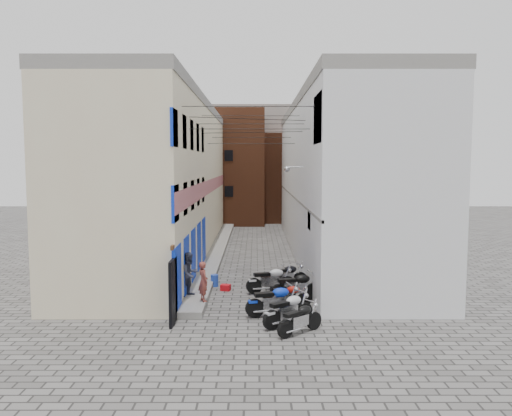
{
  "coord_description": "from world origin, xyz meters",
  "views": [
    {
      "loc": [
        0.26,
        -16.81,
        5.41
      ],
      "look_at": [
        0.27,
        9.65,
        3.0
      ],
      "focal_mm": 35.0,
      "sensor_mm": 36.0,
      "label": 1
    }
  ],
  "objects_px": {
    "water_jug_far": "(215,280)",
    "red_crate": "(226,288)",
    "motorcycle_e": "(297,285)",
    "motorcycle_b": "(288,308)",
    "motorcycle_f": "(271,278)",
    "motorcycle_c": "(275,299)",
    "motorcycle_g": "(286,275)",
    "motorcycle_d": "(289,294)",
    "person_a": "(203,281)",
    "motorcycle_a": "(300,317)",
    "water_jug_near": "(215,281)",
    "person_b": "(190,274)"
  },
  "relations": [
    {
      "from": "person_a",
      "to": "water_jug_near",
      "type": "height_order",
      "value": "person_a"
    },
    {
      "from": "motorcycle_a",
      "to": "red_crate",
      "type": "bearing_deg",
      "value": 167.19
    },
    {
      "from": "motorcycle_a",
      "to": "motorcycle_g",
      "type": "xyz_separation_m",
      "value": [
        -0.09,
        5.83,
        0.05
      ]
    },
    {
      "from": "motorcycle_a",
      "to": "motorcycle_e",
      "type": "distance_m",
      "value": 3.82
    },
    {
      "from": "motorcycle_c",
      "to": "person_a",
      "type": "relative_size",
      "value": 1.42
    },
    {
      "from": "motorcycle_a",
      "to": "person_a",
      "type": "bearing_deg",
      "value": -169.97
    },
    {
      "from": "motorcycle_c",
      "to": "water_jug_far",
      "type": "bearing_deg",
      "value": -166.82
    },
    {
      "from": "person_b",
      "to": "water_jug_near",
      "type": "distance_m",
      "value": 2.72
    },
    {
      "from": "motorcycle_b",
      "to": "motorcycle_c",
      "type": "distance_m",
      "value": 1.13
    },
    {
      "from": "person_b",
      "to": "red_crate",
      "type": "xyz_separation_m",
      "value": [
        1.28,
        1.76,
        -0.98
      ]
    },
    {
      "from": "motorcycle_g",
      "to": "motorcycle_d",
      "type": "bearing_deg",
      "value": -24.62
    },
    {
      "from": "motorcycle_e",
      "to": "water_jug_near",
      "type": "relative_size",
      "value": 4.17
    },
    {
      "from": "water_jug_far",
      "to": "motorcycle_d",
      "type": "bearing_deg",
      "value": -48.32
    },
    {
      "from": "motorcycle_d",
      "to": "person_a",
      "type": "xyz_separation_m",
      "value": [
        -3.2,
        -0.08,
        0.51
      ]
    },
    {
      "from": "motorcycle_e",
      "to": "red_crate",
      "type": "xyz_separation_m",
      "value": [
        -2.89,
        1.55,
        -0.5
      ]
    },
    {
      "from": "motorcycle_f",
      "to": "water_jug_far",
      "type": "height_order",
      "value": "motorcycle_f"
    },
    {
      "from": "motorcycle_b",
      "to": "motorcycle_c",
      "type": "relative_size",
      "value": 0.98
    },
    {
      "from": "water_jug_near",
      "to": "red_crate",
      "type": "bearing_deg",
      "value": -53.42
    },
    {
      "from": "motorcycle_b",
      "to": "motorcycle_d",
      "type": "height_order",
      "value": "motorcycle_b"
    },
    {
      "from": "person_b",
      "to": "water_jug_far",
      "type": "xyz_separation_m",
      "value": [
        0.76,
        2.77,
        -0.88
      ]
    },
    {
      "from": "red_crate",
      "to": "person_a",
      "type": "bearing_deg",
      "value": -105.18
    },
    {
      "from": "red_crate",
      "to": "water_jug_near",
      "type": "bearing_deg",
      "value": 126.58
    },
    {
      "from": "red_crate",
      "to": "motorcycle_d",
      "type": "bearing_deg",
      "value": -43.7
    },
    {
      "from": "motorcycle_d",
      "to": "person_b",
      "type": "xyz_separation_m",
      "value": [
        -3.8,
        0.65,
        0.62
      ]
    },
    {
      "from": "motorcycle_a",
      "to": "motorcycle_b",
      "type": "relative_size",
      "value": 0.89
    },
    {
      "from": "person_b",
      "to": "motorcycle_c",
      "type": "bearing_deg",
      "value": -80.82
    },
    {
      "from": "motorcycle_a",
      "to": "motorcycle_g",
      "type": "relative_size",
      "value": 0.92
    },
    {
      "from": "water_jug_far",
      "to": "red_crate",
      "type": "distance_m",
      "value": 1.14
    },
    {
      "from": "motorcycle_g",
      "to": "red_crate",
      "type": "xyz_separation_m",
      "value": [
        -2.6,
        -0.46,
        -0.45
      ]
    },
    {
      "from": "motorcycle_b",
      "to": "motorcycle_f",
      "type": "height_order",
      "value": "motorcycle_f"
    },
    {
      "from": "motorcycle_b",
      "to": "person_a",
      "type": "relative_size",
      "value": 1.39
    },
    {
      "from": "motorcycle_d",
      "to": "water_jug_near",
      "type": "bearing_deg",
      "value": -133.53
    },
    {
      "from": "motorcycle_f",
      "to": "motorcycle_d",
      "type": "bearing_deg",
      "value": 2.95
    },
    {
      "from": "motorcycle_c",
      "to": "water_jug_far",
      "type": "height_order",
      "value": "motorcycle_c"
    },
    {
      "from": "motorcycle_c",
      "to": "motorcycle_f",
      "type": "height_order",
      "value": "motorcycle_c"
    },
    {
      "from": "motorcycle_a",
      "to": "person_b",
      "type": "height_order",
      "value": "person_b"
    },
    {
      "from": "person_b",
      "to": "motorcycle_f",
      "type": "bearing_deg",
      "value": -29.09
    },
    {
      "from": "motorcycle_f",
      "to": "motorcycle_c",
      "type": "bearing_deg",
      "value": -13.17
    },
    {
      "from": "motorcycle_g",
      "to": "water_jug_far",
      "type": "distance_m",
      "value": 3.19
    },
    {
      "from": "motorcycle_c",
      "to": "red_crate",
      "type": "xyz_separation_m",
      "value": [
        -1.95,
        3.53,
        -0.49
      ]
    },
    {
      "from": "motorcycle_c",
      "to": "motorcycle_e",
      "type": "distance_m",
      "value": 2.19
    },
    {
      "from": "motorcycle_c",
      "to": "person_b",
      "type": "relative_size",
      "value": 1.24
    },
    {
      "from": "motorcycle_b",
      "to": "water_jug_far",
      "type": "bearing_deg",
      "value": 170.61
    },
    {
      "from": "person_a",
      "to": "water_jug_near",
      "type": "bearing_deg",
      "value": -29.42
    },
    {
      "from": "motorcycle_f",
      "to": "person_a",
      "type": "height_order",
      "value": "person_a"
    },
    {
      "from": "motorcycle_c",
      "to": "person_b",
      "type": "xyz_separation_m",
      "value": [
        -3.23,
        1.77,
        0.49
      ]
    },
    {
      "from": "motorcycle_a",
      "to": "motorcycle_g",
      "type": "bearing_deg",
      "value": 141.46
    },
    {
      "from": "motorcycle_e",
      "to": "person_a",
      "type": "bearing_deg",
      "value": -87.54
    },
    {
      "from": "person_a",
      "to": "motorcycle_c",
      "type": "bearing_deg",
      "value": -138.44
    },
    {
      "from": "motorcycle_c",
      "to": "water_jug_near",
      "type": "distance_m",
      "value": 4.92
    }
  ]
}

